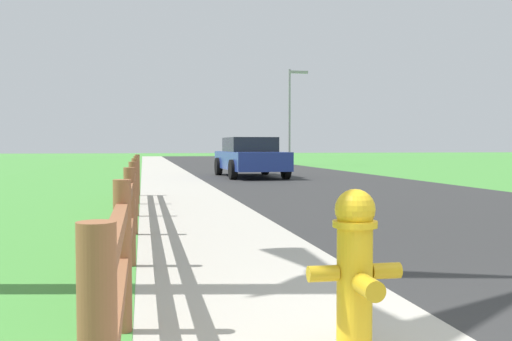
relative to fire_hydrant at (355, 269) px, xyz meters
The scene contains 8 objects.
ground_plane 23.89m from the fire_hydrant, 88.12° to the left, with size 120.00×120.00×0.00m, color #48933C.
road_asphalt 26.23m from the fire_hydrant, 80.60° to the left, with size 7.00×66.00×0.01m, color #2E2E2E.
curb_concrete 25.97m from the fire_hydrant, 94.90° to the left, with size 6.00×66.00×0.01m, color #B3AEA1.
grass_verge 26.14m from the fire_hydrant, 98.18° to the left, with size 5.00×66.00×0.00m, color #48933C.
fire_hydrant is the anchor object (origin of this frame).
rail_fence 4.78m from the fire_hydrant, 105.48° to the left, with size 0.11×12.04×0.95m.
parked_suv_blue 18.06m from the fire_hydrant, 81.32° to the left, with size 2.21×4.94×1.45m.
street_lamp 30.77m from the fire_hydrant, 76.04° to the left, with size 1.17×0.20×5.59m.
Camera 1 is at (-1.93, -1.86, 1.16)m, focal length 40.47 mm.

